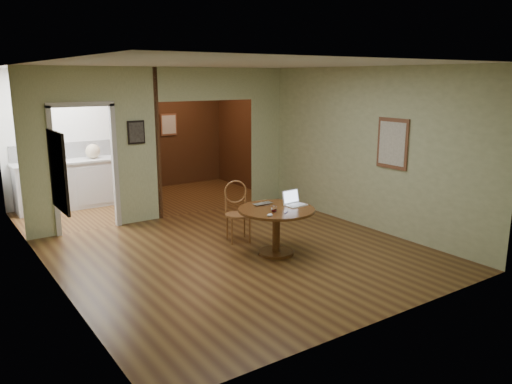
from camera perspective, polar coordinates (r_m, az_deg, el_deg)
floor at (r=7.32m, az=-1.29°, el=-7.20°), size 5.00×5.00×0.00m
room_shell at (r=9.52m, az=-14.05°, el=5.14°), size 5.20×7.50×5.00m
dining_table at (r=7.20m, az=2.34°, el=-3.27°), size 1.10×1.10×0.69m
chair at (r=7.82m, az=-2.17°, el=-1.81°), size 0.50×0.50×0.95m
open_laptop at (r=7.36m, az=4.29°, el=-1.01°), size 0.31×0.27×0.21m
closed_laptop at (r=7.32m, az=0.99°, el=-1.44°), size 0.30×0.20×0.02m
mouse at (r=6.74m, az=1.60°, el=-2.64°), size 0.10×0.07×0.04m
wine_glass at (r=6.95m, az=2.07°, el=-1.91°), size 0.09×0.09×0.10m
pen at (r=6.93m, az=3.47°, el=-2.37°), size 0.12×0.08×0.01m
kitchen_cabinet at (r=10.44m, az=-20.47°, el=0.83°), size 2.06×0.60×0.94m
grocery_bag at (r=10.46m, az=-18.15°, el=4.45°), size 0.34×0.31×0.29m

